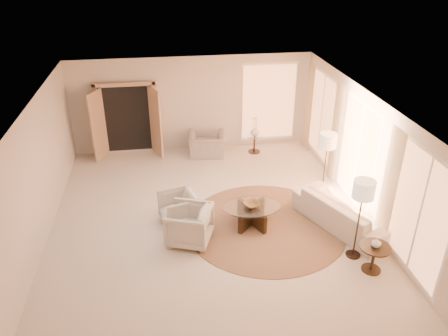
{
  "coord_description": "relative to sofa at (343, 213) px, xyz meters",
  "views": [
    {
      "loc": [
        -0.9,
        -8.23,
        5.64
      ],
      "look_at": [
        0.4,
        0.4,
        1.1
      ],
      "focal_mm": 35.0,
      "sensor_mm": 36.0,
      "label": 1
    }
  ],
  "objects": [
    {
      "name": "coffee_table",
      "position": [
        -1.98,
        0.36,
        -0.05
      ],
      "size": [
        1.48,
        1.48,
        0.47
      ],
      "rotation": [
        0.0,
        0.0,
        -0.15
      ],
      "color": "black",
      "rests_on": "room"
    },
    {
      "name": "side_vase",
      "position": [
        -1.13,
        4.06,
        0.33
      ],
      "size": [
        0.33,
        0.33,
        0.27
      ],
      "primitive_type": "imported",
      "rotation": [
        0.0,
        0.0,
        -0.37
      ],
      "color": "silver",
      "rests_on": "side_table"
    },
    {
      "name": "floor_lamp_near",
      "position": [
        0.0,
        1.31,
        1.08
      ],
      "size": [
        0.41,
        0.41,
        1.68
      ],
      "rotation": [
        0.0,
        0.0,
        0.24
      ],
      "color": "#2E2019",
      "rests_on": "room"
    },
    {
      "name": "curtains_right",
      "position": [
        0.5,
        1.66,
        0.96
      ],
      "size": [
        0.06,
        5.2,
        2.6
      ],
      "primitive_type": null,
      "color": "#C1AD89",
      "rests_on": "room"
    },
    {
      "name": "side_table",
      "position": [
        -1.13,
        4.06,
        -0.02
      ],
      "size": [
        0.47,
        0.47,
        0.54
      ],
      "rotation": [
        0.0,
        0.0,
        -0.35
      ],
      "color": "#2E2019",
      "rests_on": "room"
    },
    {
      "name": "french_doors",
      "position": [
        -4.8,
        4.48,
        0.72
      ],
      "size": [
        1.95,
        0.66,
        2.16
      ],
      "color": "tan",
      "rests_on": "room"
    },
    {
      "name": "bowl",
      "position": [
        -1.98,
        0.36,
        0.17
      ],
      "size": [
        0.46,
        0.46,
        0.09
      ],
      "primitive_type": "imported",
      "rotation": [
        0.0,
        0.0,
        0.39
      ],
      "color": "brown",
      "rests_on": "coffee_table"
    },
    {
      "name": "armchair_right",
      "position": [
        -3.4,
        -0.05,
        0.1
      ],
      "size": [
        1.05,
        1.08,
        0.88
      ],
      "primitive_type": "imported",
      "rotation": [
        0.0,
        0.0,
        -1.92
      ],
      "color": "beige",
      "rests_on": "room"
    },
    {
      "name": "window_back_corner",
      "position": [
        -0.6,
        4.61,
        1.01
      ],
      "size": [
        1.7,
        0.1,
        2.4
      ],
      "primitive_type": null,
      "color": "#F49A61",
      "rests_on": "room"
    },
    {
      "name": "accent_chair",
      "position": [
        -2.56,
        4.06,
        0.11
      ],
      "size": [
        1.11,
        0.79,
        0.91
      ],
      "primitive_type": "imported",
      "rotation": [
        0.0,
        0.0,
        3.03
      ],
      "color": "gray",
      "rests_on": "room"
    },
    {
      "name": "area_rug",
      "position": [
        -1.67,
        0.26,
        -0.34
      ],
      "size": [
        4.47,
        4.47,
        0.01
      ],
      "primitive_type": "cylinder",
      "rotation": [
        0.0,
        0.0,
        0.31
      ],
      "color": "#472C1E",
      "rests_on": "room"
    },
    {
      "name": "floor_lamp_far",
      "position": [
        -0.17,
        -1.02,
        1.12
      ],
      "size": [
        0.42,
        0.42,
        1.72
      ],
      "rotation": [
        0.0,
        0.0,
        -0.15
      ],
      "color": "#2E2019",
      "rests_on": "room"
    },
    {
      "name": "room",
      "position": [
        -2.9,
        0.66,
        1.05
      ],
      "size": [
        7.04,
        8.04,
        2.83
      ],
      "color": "beige",
      "rests_on": "ground"
    },
    {
      "name": "windows_right",
      "position": [
        0.55,
        0.76,
        1.01
      ],
      "size": [
        0.1,
        6.4,
        2.4
      ],
      "primitive_type": null,
      "color": "#F49A61",
      "rests_on": "room"
    },
    {
      "name": "end_table",
      "position": [
        -0.01,
        -1.5,
        0.04
      ],
      "size": [
        0.59,
        0.59,
        0.56
      ],
      "rotation": [
        0.0,
        0.0,
        0.43
      ],
      "color": "black",
      "rests_on": "room"
    },
    {
      "name": "armchair_left",
      "position": [
        -3.56,
        0.67,
        0.06
      ],
      "size": [
        0.92,
        0.95,
        0.81
      ],
      "primitive_type": "imported",
      "rotation": [
        0.0,
        0.0,
        -1.31
      ],
      "color": "beige",
      "rests_on": "room"
    },
    {
      "name": "end_vase",
      "position": [
        -0.01,
        -1.5,
        0.31
      ],
      "size": [
        0.22,
        0.22,
        0.19
      ],
      "primitive_type": "imported",
      "rotation": [
        0.0,
        0.0,
        0.25
      ],
      "color": "silver",
      "rests_on": "end_table"
    },
    {
      "name": "sofa",
      "position": [
        0.0,
        0.0,
        0.0
      ],
      "size": [
        1.82,
        2.52,
        0.69
      ],
      "primitive_type": "imported",
      "rotation": [
        0.0,
        0.0,
        2.0
      ],
      "color": "beige",
      "rests_on": "room"
    }
  ]
}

